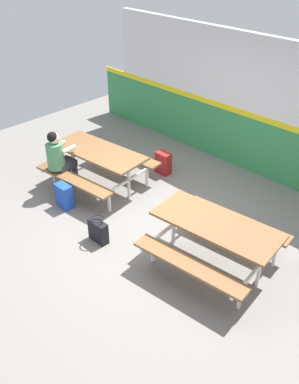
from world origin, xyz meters
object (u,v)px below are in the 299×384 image
(picnic_table_right, at_px, (216,233))
(backpack_dark, at_px, (64,196))
(satchel_spare, at_px, (163,163))
(picnic_table_left, at_px, (99,159))
(student_nearer, at_px, (59,156))
(tote_bag_bright, at_px, (98,231))

(picnic_table_right, relative_size, backpack_dark, 4.20)
(picnic_table_right, xyz_separation_m, satchel_spare, (-2.32, 1.41, -0.36))
(picnic_table_right, bearing_deg, picnic_table_left, 175.20)
(picnic_table_left, relative_size, student_nearer, 1.53)
(picnic_table_left, height_order, satchel_spare, picnic_table_left)
(picnic_table_right, xyz_separation_m, backpack_dark, (-2.73, -0.64, -0.36))
(picnic_table_right, bearing_deg, backpack_dark, -166.72)
(backpack_dark, height_order, tote_bag_bright, backpack_dark)
(satchel_spare, bearing_deg, picnic_table_left, -113.61)
(picnic_table_right, distance_m, backpack_dark, 2.83)
(picnic_table_left, height_order, student_nearer, student_nearer)
(picnic_table_left, xyz_separation_m, picnic_table_right, (2.83, -0.24, 0.00))
(tote_bag_bright, relative_size, satchel_spare, 0.98)
(backpack_dark, bearing_deg, satchel_spare, 78.64)
(student_nearer, relative_size, tote_bag_bright, 2.81)
(backpack_dark, relative_size, satchel_spare, 1.00)
(student_nearer, bearing_deg, satchel_spare, 63.57)
(picnic_table_right, distance_m, satchel_spare, 2.74)
(tote_bag_bright, bearing_deg, backpack_dark, 170.77)
(student_nearer, bearing_deg, tote_bag_bright, -16.28)
(backpack_dark, xyz_separation_m, tote_bag_bright, (1.14, -0.18, -0.02))
(picnic_table_right, xyz_separation_m, tote_bag_bright, (-1.59, -0.83, -0.38))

